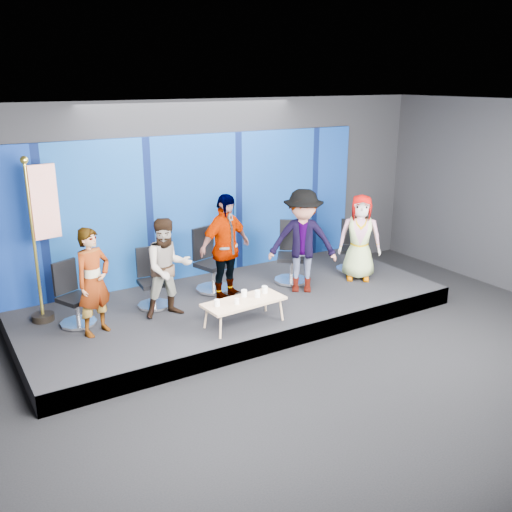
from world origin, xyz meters
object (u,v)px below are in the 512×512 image
Objects in this scene: mug_a at (217,303)px; mug_c at (244,293)px; panelist_a at (93,282)px; mug_d at (257,294)px; panelist_d at (303,241)px; flag_stand at (42,236)px; panelist_b at (168,268)px; mug_e at (265,290)px; panelist_c at (225,248)px; panelist_e at (360,237)px; mug_b at (237,301)px; coffee_table at (244,302)px; chair_b at (153,288)px; chair_c at (211,270)px; chair_e at (351,254)px; chair_d at (292,262)px; chair_a at (75,304)px.

mug_a is 0.93× the size of mug_c.
mug_d is at bearing -44.73° from panelist_a.
panelist_d is 17.13× the size of mug_d.
panelist_b is at bearing -36.60° from flag_stand.
panelist_d is 16.98× the size of mug_e.
panelist_b is 0.87× the size of panelist_c.
panelist_e is 17.94× the size of mug_b.
panelist_e is at bearing 13.71° from coffee_table.
panelist_b is 1.22m from mug_b.
mug_e is at bearing -38.78° from flag_stand.
panelist_b is 2.40m from panelist_d.
chair_c reaches higher than chair_b.
flag_stand reaches higher than chair_e.
chair_e is at bearing 20.81° from mug_b.
panelist_c is at bearing 100.91° from mug_e.
coffee_table is 12.19× the size of mug_d.
mug_a is (-2.13, -1.19, 0.07)m from chair_d.
panelist_a is 1.43× the size of chair_c.
panelist_c is 1.62× the size of chair_d.
chair_b is at bearing -20.69° from chair_a.
flag_stand is (-1.53, 0.34, 1.01)m from chair_b.
mug_b is at bearing -58.49° from chair_a.
chair_b reaches higher than mug_d.
chair_a is at bearing 152.61° from mug_c.
flag_stand is at bearing -152.65° from panelist_e.
panelist_c is at bearing 69.75° from mug_b.
mug_b is (-1.72, -0.77, -0.47)m from panelist_d.
chair_b is 9.18× the size of mug_c.
coffee_table is at bearing -55.30° from chair_a.
mug_d is (-2.79, -1.14, 0.12)m from chair_e.
coffee_table is at bearing -120.83° from chair_e.
chair_c reaches higher than mug_b.
chair_a is 2.43m from mug_b.
panelist_b is 1.41× the size of chair_c.
mug_c is at bearing 13.78° from mug_a.
chair_e reaches higher than mug_a.
panelist_a is at bearing -138.10° from chair_e.
panelist_e is at bearing 14.16° from mug_b.
panelist_c is (1.07, 0.15, 0.12)m from panelist_b.
mug_d is at bearing -152.92° from mug_e.
chair_d is (2.51, 0.31, -0.41)m from panelist_b.
chair_b is 0.38× the size of flag_stand.
panelist_c reaches higher than panelist_b.
chair_a is 9.97× the size of mug_a.
panelist_b is 1.42m from mug_d.
flag_stand is (-1.62, 0.83, 0.55)m from panelist_b.
chair_b is at bearing 123.12° from coffee_table.
panelist_d reaches higher than chair_a.
chair_a is at bearing -145.80° from chair_d.
mug_c reaches higher than coffee_table.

